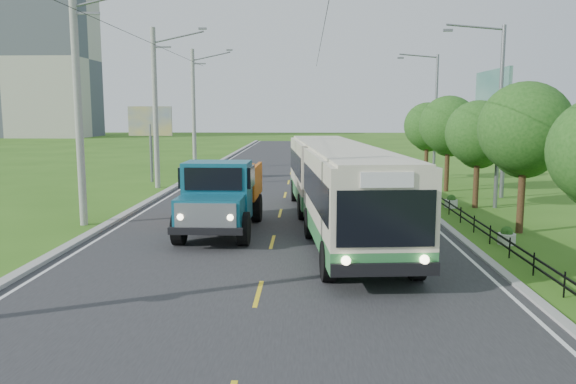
# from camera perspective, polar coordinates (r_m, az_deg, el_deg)

# --- Properties ---
(ground) EXTENTS (240.00, 240.00, 0.00)m
(ground) POSITION_cam_1_polar(r_m,az_deg,el_deg) (15.19, -3.02, -10.32)
(ground) COLOR #305E16
(ground) RESTS_ON ground
(road) EXTENTS (14.00, 120.00, 0.02)m
(road) POSITION_cam_1_polar(r_m,az_deg,el_deg) (34.71, -0.16, 0.18)
(road) COLOR #28282B
(road) RESTS_ON ground
(curb_left) EXTENTS (0.40, 120.00, 0.15)m
(curb_left) POSITION_cam_1_polar(r_m,az_deg,el_deg) (35.70, -11.79, 0.33)
(curb_left) COLOR #9E9E99
(curb_left) RESTS_ON ground
(curb_right) EXTENTS (0.30, 120.00, 0.10)m
(curb_right) POSITION_cam_1_polar(r_m,az_deg,el_deg) (35.17, 11.56, 0.18)
(curb_right) COLOR #9E9E99
(curb_right) RESTS_ON ground
(edge_line_left) EXTENTS (0.12, 120.00, 0.00)m
(edge_line_left) POSITION_cam_1_polar(r_m,az_deg,el_deg) (35.58, -10.93, 0.24)
(edge_line_left) COLOR silver
(edge_line_left) RESTS_ON road
(edge_line_right) EXTENTS (0.12, 120.00, 0.00)m
(edge_line_right) POSITION_cam_1_polar(r_m,az_deg,el_deg) (35.10, 10.75, 0.14)
(edge_line_right) COLOR silver
(edge_line_right) RESTS_ON road
(centre_dash) EXTENTS (0.12, 2.20, 0.00)m
(centre_dash) POSITION_cam_1_polar(r_m,az_deg,el_deg) (15.18, -3.03, -10.24)
(centre_dash) COLOR yellow
(centre_dash) RESTS_ON road
(railing_right) EXTENTS (0.04, 40.00, 0.60)m
(railing_right) POSITION_cam_1_polar(r_m,az_deg,el_deg) (29.48, 15.12, -0.95)
(railing_right) COLOR black
(railing_right) RESTS_ON ground
(pole_near) EXTENTS (3.51, 0.32, 10.00)m
(pole_near) POSITION_cam_1_polar(r_m,az_deg,el_deg) (25.23, -20.48, 8.27)
(pole_near) COLOR gray
(pole_near) RESTS_ON ground
(pole_mid) EXTENTS (3.51, 0.32, 10.00)m
(pole_mid) POSITION_cam_1_polar(r_m,az_deg,el_deg) (36.62, -13.28, 8.35)
(pole_mid) COLOR gray
(pole_mid) RESTS_ON ground
(pole_far) EXTENTS (3.51, 0.32, 10.00)m
(pole_far) POSITION_cam_1_polar(r_m,az_deg,el_deg) (48.31, -9.52, 8.35)
(pole_far) COLOR gray
(pole_far) RESTS_ON ground
(tree_third) EXTENTS (3.60, 3.62, 6.00)m
(tree_third) POSITION_cam_1_polar(r_m,az_deg,el_deg) (24.09, 22.93, 5.54)
(tree_third) COLOR #382314
(tree_third) RESTS_ON ground
(tree_fourth) EXTENTS (3.24, 3.31, 5.40)m
(tree_fourth) POSITION_cam_1_polar(r_m,az_deg,el_deg) (29.78, 18.79, 5.34)
(tree_fourth) COLOR #382314
(tree_fourth) RESTS_ON ground
(tree_fifth) EXTENTS (3.48, 3.52, 5.80)m
(tree_fifth) POSITION_cam_1_polar(r_m,az_deg,el_deg) (35.56, 16.02, 6.27)
(tree_fifth) COLOR #382314
(tree_fifth) RESTS_ON ground
(tree_back) EXTENTS (3.30, 3.36, 5.50)m
(tree_back) POSITION_cam_1_polar(r_m,az_deg,el_deg) (41.41, 14.01, 6.28)
(tree_back) COLOR #382314
(tree_back) RESTS_ON ground
(streetlight_mid) EXTENTS (3.02, 0.20, 9.07)m
(streetlight_mid) POSITION_cam_1_polar(r_m,az_deg,el_deg) (29.86, 20.44, 7.80)
(streetlight_mid) COLOR slate
(streetlight_mid) RESTS_ON ground
(streetlight_far) EXTENTS (3.02, 0.20, 9.07)m
(streetlight_far) POSITION_cam_1_polar(r_m,az_deg,el_deg) (43.38, 14.58, 7.99)
(streetlight_far) COLOR slate
(streetlight_far) RESTS_ON ground
(planter_near) EXTENTS (0.64, 0.64, 0.67)m
(planter_near) POSITION_cam_1_polar(r_m,az_deg,el_deg) (22.10, 21.33, -4.25)
(planter_near) COLOR silver
(planter_near) RESTS_ON ground
(planter_mid) EXTENTS (0.64, 0.64, 0.67)m
(planter_mid) POSITION_cam_1_polar(r_m,az_deg,el_deg) (29.63, 16.25, -0.98)
(planter_mid) COLOR silver
(planter_mid) RESTS_ON ground
(planter_far) EXTENTS (0.64, 0.64, 0.67)m
(planter_far) POSITION_cam_1_polar(r_m,az_deg,el_deg) (37.36, 13.26, 0.95)
(planter_far) COLOR silver
(planter_far) RESTS_ON ground
(billboard_left) EXTENTS (3.00, 0.20, 5.20)m
(billboard_left) POSITION_cam_1_polar(r_m,az_deg,el_deg) (39.85, -13.82, 6.53)
(billboard_left) COLOR slate
(billboard_left) RESTS_ON ground
(billboard_right) EXTENTS (0.24, 6.00, 7.30)m
(billboard_right) POSITION_cam_1_polar(r_m,az_deg,el_deg) (36.08, 19.98, 8.49)
(billboard_right) COLOR slate
(billboard_right) RESTS_ON ground
(apartment_near) EXTENTS (28.00, 14.00, 30.00)m
(apartment_near) POSITION_cam_1_polar(r_m,az_deg,el_deg) (123.41, -25.77, 12.06)
(apartment_near) COLOR #B7B2A3
(apartment_near) RESTS_ON ground
(bus) EXTENTS (4.35, 17.77, 3.40)m
(bus) POSITION_cam_1_polar(r_m,az_deg,el_deg) (23.03, 5.07, 1.20)
(bus) COLOR #317C3F
(bus) RESTS_ON ground
(dump_truck) EXTENTS (2.84, 7.01, 2.93)m
(dump_truck) POSITION_cam_1_polar(r_m,az_deg,el_deg) (22.73, -6.73, 0.10)
(dump_truck) COLOR #135A74
(dump_truck) RESTS_ON ground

